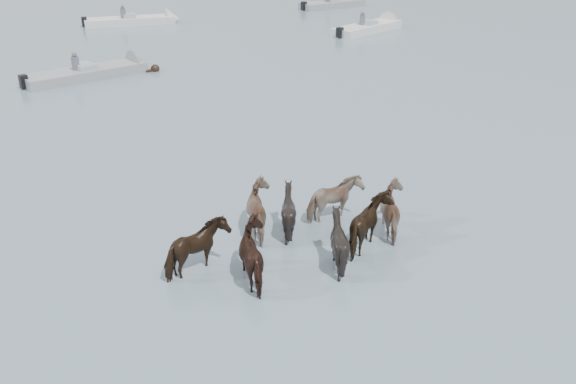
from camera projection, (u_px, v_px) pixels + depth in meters
ground at (329, 260)px, 15.64m from camera, size 400.00×400.00×0.00m
pony_herd at (307, 226)px, 15.98m from camera, size 6.86×3.89×1.45m
swimming_pony at (154, 69)px, 32.06m from camera, size 0.72×0.44×0.44m
motorboat_b at (101, 71)px, 31.22m from camera, size 6.54×2.59×1.92m
motorboat_c at (142, 20)px, 43.53m from camera, size 6.59×2.92×1.92m
motorboat_d at (374, 26)px, 41.59m from camera, size 6.17×3.24×1.92m
motorboat_e at (340, 4)px, 50.06m from camera, size 5.92×1.78×1.92m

